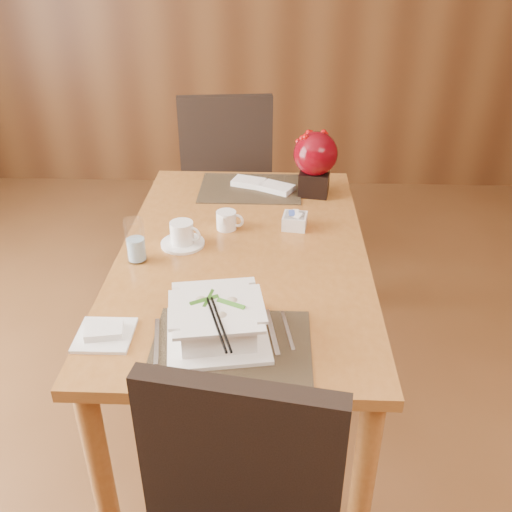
{
  "coord_description": "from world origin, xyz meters",
  "views": [
    {
      "loc": [
        0.12,
        -1.21,
        1.79
      ],
      "look_at": [
        0.06,
        0.35,
        0.87
      ],
      "focal_mm": 40.0,
      "sensor_mm": 36.0,
      "label": 1
    }
  ],
  "objects_px": {
    "creamer_jug": "(226,220)",
    "far_chair": "(226,174)",
    "dining_table": "(243,272)",
    "coffee_cup": "(182,235)",
    "sugar_caddy": "(295,221)",
    "bread_plate": "(105,335)",
    "soup_setting": "(217,322)",
    "berry_decor": "(315,160)",
    "water_glass": "(135,240)"
  },
  "relations": [
    {
      "from": "creamer_jug",
      "to": "far_chair",
      "type": "xyz_separation_m",
      "value": [
        -0.08,
        0.93,
        -0.19
      ]
    },
    {
      "from": "creamer_jug",
      "to": "dining_table",
      "type": "bearing_deg",
      "value": -55.14
    },
    {
      "from": "coffee_cup",
      "to": "sugar_caddy",
      "type": "relative_size",
      "value": 1.79
    },
    {
      "from": "far_chair",
      "to": "bread_plate",
      "type": "bearing_deg",
      "value": 75.93
    },
    {
      "from": "coffee_cup",
      "to": "far_chair",
      "type": "distance_m",
      "value": 1.09
    },
    {
      "from": "sugar_caddy",
      "to": "bread_plate",
      "type": "distance_m",
      "value": 0.9
    },
    {
      "from": "dining_table",
      "to": "far_chair",
      "type": "xyz_separation_m",
      "value": [
        -0.16,
        1.09,
        -0.06
      ]
    },
    {
      "from": "soup_setting",
      "to": "berry_decor",
      "type": "relative_size",
      "value": 1.18
    },
    {
      "from": "dining_table",
      "to": "bread_plate",
      "type": "bearing_deg",
      "value": -125.23
    },
    {
      "from": "dining_table",
      "to": "far_chair",
      "type": "height_order",
      "value": "far_chair"
    },
    {
      "from": "water_glass",
      "to": "far_chair",
      "type": "height_order",
      "value": "far_chair"
    },
    {
      "from": "sugar_caddy",
      "to": "far_chair",
      "type": "distance_m",
      "value": 0.99
    },
    {
      "from": "far_chair",
      "to": "dining_table",
      "type": "bearing_deg",
      "value": 91.62
    },
    {
      "from": "sugar_caddy",
      "to": "coffee_cup",
      "type": "bearing_deg",
      "value": -159.61
    },
    {
      "from": "berry_decor",
      "to": "bread_plate",
      "type": "bearing_deg",
      "value": -122.23
    },
    {
      "from": "water_glass",
      "to": "berry_decor",
      "type": "xyz_separation_m",
      "value": [
        0.65,
        0.6,
        0.08
      ]
    },
    {
      "from": "coffee_cup",
      "to": "water_glass",
      "type": "relative_size",
      "value": 1.02
    },
    {
      "from": "dining_table",
      "to": "coffee_cup",
      "type": "relative_size",
      "value": 9.21
    },
    {
      "from": "sugar_caddy",
      "to": "berry_decor",
      "type": "xyz_separation_m",
      "value": [
        0.09,
        0.33,
        0.13
      ]
    },
    {
      "from": "water_glass",
      "to": "soup_setting",
      "type": "bearing_deg",
      "value": -52.54
    },
    {
      "from": "bread_plate",
      "to": "water_glass",
      "type": "bearing_deg",
      "value": 89.91
    },
    {
      "from": "sugar_caddy",
      "to": "berry_decor",
      "type": "relative_size",
      "value": 0.33
    },
    {
      "from": "bread_plate",
      "to": "far_chair",
      "type": "bearing_deg",
      "value": 82.53
    },
    {
      "from": "sugar_caddy",
      "to": "bread_plate",
      "type": "height_order",
      "value": "sugar_caddy"
    },
    {
      "from": "dining_table",
      "to": "bread_plate",
      "type": "relative_size",
      "value": 9.34
    },
    {
      "from": "sugar_caddy",
      "to": "soup_setting",
      "type": "bearing_deg",
      "value": -108.52
    },
    {
      "from": "soup_setting",
      "to": "bread_plate",
      "type": "height_order",
      "value": "soup_setting"
    },
    {
      "from": "creamer_jug",
      "to": "bread_plate",
      "type": "distance_m",
      "value": 0.75
    },
    {
      "from": "coffee_cup",
      "to": "far_chair",
      "type": "height_order",
      "value": "far_chair"
    },
    {
      "from": "sugar_caddy",
      "to": "bread_plate",
      "type": "relative_size",
      "value": 0.57
    },
    {
      "from": "berry_decor",
      "to": "water_glass",
      "type": "bearing_deg",
      "value": -137.25
    },
    {
      "from": "dining_table",
      "to": "sugar_caddy",
      "type": "xyz_separation_m",
      "value": [
        0.19,
        0.18,
        0.12
      ]
    },
    {
      "from": "far_chair",
      "to": "soup_setting",
      "type": "bearing_deg",
      "value": 87.49
    },
    {
      "from": "water_glass",
      "to": "creamer_jug",
      "type": "xyz_separation_m",
      "value": [
        0.29,
        0.25,
        -0.04
      ]
    },
    {
      "from": "dining_table",
      "to": "soup_setting",
      "type": "bearing_deg",
      "value": -94.7
    },
    {
      "from": "water_glass",
      "to": "bread_plate",
      "type": "relative_size",
      "value": 1.0
    },
    {
      "from": "bread_plate",
      "to": "creamer_jug",
      "type": "bearing_deg",
      "value": 66.71
    },
    {
      "from": "soup_setting",
      "to": "far_chair",
      "type": "bearing_deg",
      "value": 84.49
    },
    {
      "from": "coffee_cup",
      "to": "sugar_caddy",
      "type": "distance_m",
      "value": 0.45
    },
    {
      "from": "dining_table",
      "to": "berry_decor",
      "type": "height_order",
      "value": "berry_decor"
    },
    {
      "from": "far_chair",
      "to": "coffee_cup",
      "type": "bearing_deg",
      "value": 79.73
    },
    {
      "from": "dining_table",
      "to": "coffee_cup",
      "type": "distance_m",
      "value": 0.27
    },
    {
      "from": "dining_table",
      "to": "water_glass",
      "type": "bearing_deg",
      "value": -166.05
    },
    {
      "from": "bread_plate",
      "to": "far_chair",
      "type": "relative_size",
      "value": 0.15
    },
    {
      "from": "dining_table",
      "to": "soup_setting",
      "type": "xyz_separation_m",
      "value": [
        -0.04,
        -0.52,
        0.15
      ]
    },
    {
      "from": "dining_table",
      "to": "berry_decor",
      "type": "xyz_separation_m",
      "value": [
        0.28,
        0.51,
        0.26
      ]
    },
    {
      "from": "creamer_jug",
      "to": "sugar_caddy",
      "type": "bearing_deg",
      "value": 14.59
    },
    {
      "from": "coffee_cup",
      "to": "berry_decor",
      "type": "xyz_separation_m",
      "value": [
        0.51,
        0.48,
        0.12
      ]
    },
    {
      "from": "soup_setting",
      "to": "water_glass",
      "type": "height_order",
      "value": "water_glass"
    },
    {
      "from": "dining_table",
      "to": "water_glass",
      "type": "relative_size",
      "value": 9.38
    }
  ]
}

